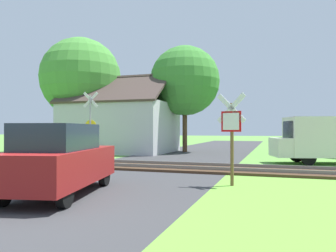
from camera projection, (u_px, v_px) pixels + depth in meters
ground_plane at (27, 205)px, 7.13m from camera, size 160.00×160.00×0.00m
road_asphalt at (79, 189)px, 9.03m from camera, size 6.90×80.00×0.01m
rail_track at (150, 166)px, 14.05m from camera, size 60.00×2.60×0.22m
stop_sign_near at (232, 131)px, 9.52m from camera, size 0.86×0.23×2.70m
crossing_sign_far at (90, 122)px, 18.00m from camera, size 0.87×0.19×3.72m
house at (121, 126)px, 23.95m from camera, size 7.65×6.29×5.59m
tree_center at (185, 81)px, 23.97m from camera, size 5.10×5.10×7.77m
tree_left at (81, 78)px, 24.75m from camera, size 6.04×6.04×8.56m
mail_truck at (329, 138)px, 15.65m from camera, size 5.22×3.09×2.24m
parked_car at (60, 159)px, 8.19m from camera, size 2.44×4.25×1.78m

